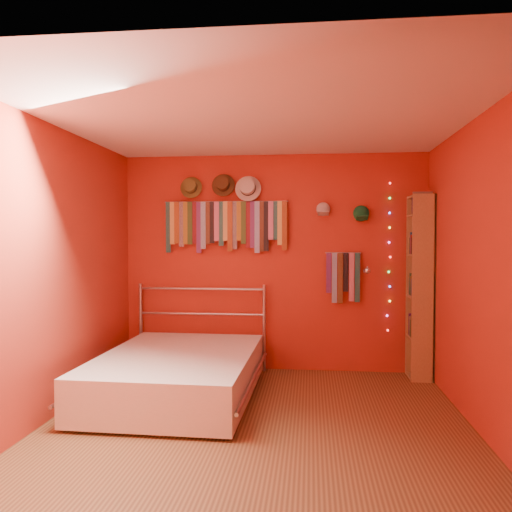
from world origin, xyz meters
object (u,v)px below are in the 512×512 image
(bed, at_px, (178,373))
(bookshelf, at_px, (424,286))
(reading_lamp, at_px, (367,271))
(tie_rack, at_px, (226,223))

(bed, bearing_deg, bookshelf, 21.39)
(reading_lamp, xyz_separation_m, bookshelf, (0.61, 0.02, -0.16))
(reading_lamp, bearing_deg, bookshelf, 1.44)
(bookshelf, bearing_deg, bed, -159.66)
(tie_rack, relative_size, bed, 0.70)
(tie_rack, bearing_deg, bookshelf, -4.01)
(bed, bearing_deg, reading_lamp, 26.79)
(tie_rack, relative_size, bookshelf, 0.72)
(tie_rack, xyz_separation_m, bookshelf, (2.21, -0.15, -0.69))
(reading_lamp, bearing_deg, tie_rack, 173.93)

